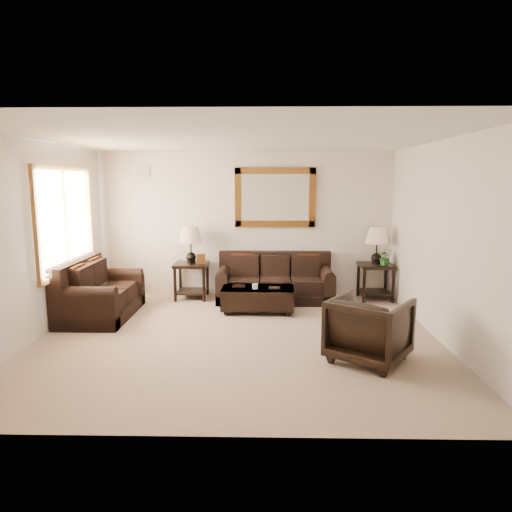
{
  "coord_description": "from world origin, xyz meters",
  "views": [
    {
      "loc": [
        0.38,
        -6.07,
        2.14
      ],
      "look_at": [
        0.24,
        0.6,
        1.05
      ],
      "focal_mm": 32.0,
      "sensor_mm": 36.0,
      "label": 1
    }
  ],
  "objects_px": {
    "sofa": "(275,283)",
    "armchair": "(369,326)",
    "loveseat": "(98,296)",
    "end_table_left": "(191,252)",
    "coffee_table": "(258,297)",
    "end_table_right": "(377,253)"
  },
  "relations": [
    {
      "from": "sofa",
      "to": "armchair",
      "type": "relative_size",
      "value": 2.41
    },
    {
      "from": "loveseat",
      "to": "end_table_left",
      "type": "xyz_separation_m",
      "value": [
        1.32,
        1.19,
        0.53
      ]
    },
    {
      "from": "loveseat",
      "to": "coffee_table",
      "type": "xyz_separation_m",
      "value": [
        2.56,
        0.32,
        -0.08
      ]
    },
    {
      "from": "loveseat",
      "to": "end_table_right",
      "type": "relative_size",
      "value": 1.23
    },
    {
      "from": "end_table_right",
      "to": "coffee_table",
      "type": "height_order",
      "value": "end_table_right"
    },
    {
      "from": "end_table_right",
      "to": "armchair",
      "type": "height_order",
      "value": "end_table_right"
    },
    {
      "from": "sofa",
      "to": "armchair",
      "type": "xyz_separation_m",
      "value": [
        1.07,
        -2.88,
        0.12
      ]
    },
    {
      "from": "sofa",
      "to": "coffee_table",
      "type": "relative_size",
      "value": 1.71
    },
    {
      "from": "loveseat",
      "to": "end_table_right",
      "type": "distance_m",
      "value": 4.88
    },
    {
      "from": "loveseat",
      "to": "end_table_left",
      "type": "bearing_deg",
      "value": -48.01
    },
    {
      "from": "sofa",
      "to": "coffee_table",
      "type": "distance_m",
      "value": 0.86
    },
    {
      "from": "sofa",
      "to": "loveseat",
      "type": "relative_size",
      "value": 1.28
    },
    {
      "from": "end_table_left",
      "to": "end_table_right",
      "type": "height_order",
      "value": "end_table_left"
    },
    {
      "from": "end_table_left",
      "to": "coffee_table",
      "type": "xyz_separation_m",
      "value": [
        1.24,
        -0.87,
        -0.62
      ]
    },
    {
      "from": "end_table_right",
      "to": "end_table_left",
      "type": "bearing_deg",
      "value": -179.96
    },
    {
      "from": "coffee_table",
      "to": "loveseat",
      "type": "bearing_deg",
      "value": -171.48
    },
    {
      "from": "coffee_table",
      "to": "armchair",
      "type": "xyz_separation_m",
      "value": [
        1.37,
        -2.07,
        0.18
      ]
    },
    {
      "from": "end_table_right",
      "to": "armchair",
      "type": "relative_size",
      "value": 1.54
    },
    {
      "from": "armchair",
      "to": "end_table_left",
      "type": "bearing_deg",
      "value": -13.18
    },
    {
      "from": "loveseat",
      "to": "end_table_right",
      "type": "height_order",
      "value": "end_table_right"
    },
    {
      "from": "end_table_left",
      "to": "armchair",
      "type": "distance_m",
      "value": 3.96
    },
    {
      "from": "end_table_left",
      "to": "coffee_table",
      "type": "bearing_deg",
      "value": -35.05
    }
  ]
}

